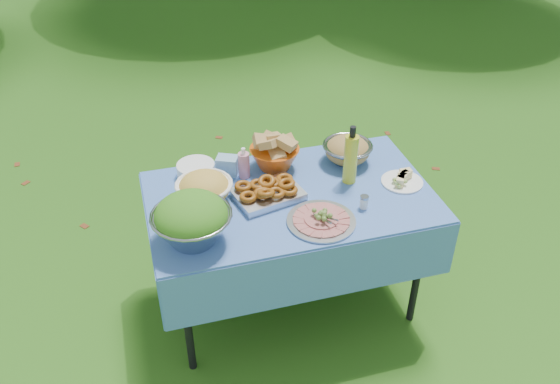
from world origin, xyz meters
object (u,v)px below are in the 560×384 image
at_px(salad_bowl, 192,220).
at_px(charcuterie_platter, 322,216).
at_px(plate_stack, 196,170).
at_px(bread_bowl, 275,153).
at_px(picnic_table, 290,251).
at_px(pasta_bowl_steel, 347,150).
at_px(oil_bottle, 351,155).

bearing_deg(salad_bowl, charcuterie_platter, -3.06).
height_order(plate_stack, charcuterie_platter, charcuterie_platter).
bearing_deg(bread_bowl, picnic_table, -88.55).
distance_m(picnic_table, charcuterie_platter, 0.50).
height_order(salad_bowl, charcuterie_platter, salad_bowl).
xyz_separation_m(plate_stack, charcuterie_platter, (0.52, -0.56, 0.00)).
xyz_separation_m(picnic_table, pasta_bowl_steel, (0.40, 0.23, 0.45)).
bearing_deg(bread_bowl, salad_bowl, -136.44).
height_order(plate_stack, oil_bottle, oil_bottle).
bearing_deg(charcuterie_platter, plate_stack, 132.58).
relative_size(picnic_table, charcuterie_platter, 4.33).
bearing_deg(salad_bowl, bread_bowl, 43.56).
xyz_separation_m(salad_bowl, oil_bottle, (0.87, 0.26, 0.04)).
relative_size(bread_bowl, oil_bottle, 0.83).
relative_size(salad_bowl, bread_bowl, 1.35).
height_order(salad_bowl, pasta_bowl_steel, salad_bowl).
distance_m(picnic_table, oil_bottle, 0.64).
xyz_separation_m(charcuterie_platter, oil_bottle, (0.26, 0.29, 0.13)).
bearing_deg(pasta_bowl_steel, plate_stack, 174.66).
height_order(salad_bowl, plate_stack, salad_bowl).
relative_size(salad_bowl, pasta_bowl_steel, 1.36).
distance_m(picnic_table, salad_bowl, 0.77).
relative_size(bread_bowl, charcuterie_platter, 0.81).
relative_size(pasta_bowl_steel, oil_bottle, 0.82).
xyz_separation_m(salad_bowl, plate_stack, (0.10, 0.53, -0.08)).
relative_size(charcuterie_platter, oil_bottle, 1.03).
bearing_deg(bread_bowl, plate_stack, 176.42).
height_order(pasta_bowl_steel, charcuterie_platter, pasta_bowl_steel).
distance_m(plate_stack, bread_bowl, 0.43).
bearing_deg(bread_bowl, pasta_bowl_steel, -7.19).
xyz_separation_m(plate_stack, pasta_bowl_steel, (0.83, -0.08, 0.03)).
height_order(salad_bowl, oil_bottle, oil_bottle).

